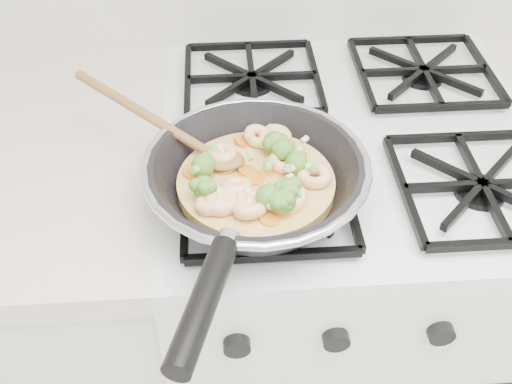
{
  "coord_description": "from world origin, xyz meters",
  "views": [
    {
      "loc": [
        -0.21,
        0.93,
        1.49
      ],
      "look_at": [
        -0.16,
        1.54,
        0.93
      ],
      "focal_mm": 43.62,
      "sensor_mm": 36.0,
      "label": 1
    }
  ],
  "objects": [
    {
      "name": "skillet",
      "position": [
        -0.17,
        1.54,
        0.96
      ],
      "size": [
        0.4,
        0.49,
        0.1
      ],
      "rotation": [
        0.0,
        0.0,
        -0.41
      ],
      "color": "black",
      "rests_on": "stove"
    },
    {
      "name": "stove",
      "position": [
        0.0,
        1.7,
        0.46
      ],
      "size": [
        0.6,
        0.6,
        0.92
      ],
      "color": "white",
      "rests_on": "ground"
    }
  ]
}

